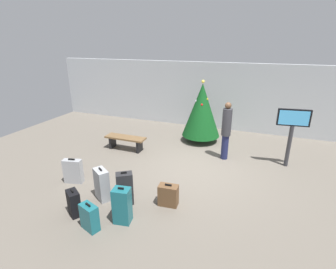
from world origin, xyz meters
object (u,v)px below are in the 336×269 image
at_px(suitcase_1, 74,203).
at_px(suitcase_5, 90,217).
at_px(flight_info_kiosk, 292,127).
at_px(waiting_bench, 126,140).
at_px(suitcase_4, 125,189).
at_px(suitcase_6, 73,171).
at_px(suitcase_0, 168,195).
at_px(suitcase_2, 102,185).
at_px(holiday_tree, 202,110).
at_px(suitcase_3, 122,206).
at_px(traveller_0, 226,129).

bearing_deg(suitcase_1, suitcase_5, -23.20).
bearing_deg(flight_info_kiosk, waiting_bench, -172.74).
height_order(suitcase_4, suitcase_6, suitcase_4).
bearing_deg(suitcase_0, suitcase_5, -131.77).
bearing_deg(suitcase_2, suitcase_1, -107.17).
bearing_deg(suitcase_2, waiting_bench, 109.12).
bearing_deg(suitcase_5, holiday_tree, 80.94).
distance_m(flight_info_kiosk, waiting_bench, 5.37).
bearing_deg(suitcase_3, flight_info_kiosk, 50.36).
height_order(suitcase_1, suitcase_5, suitcase_1).
relative_size(flight_info_kiosk, suitcase_1, 2.89).
bearing_deg(traveller_0, suitcase_6, -140.24).
distance_m(holiday_tree, suitcase_4, 4.70).
distance_m(suitcase_2, suitcase_3, 1.06).
relative_size(traveller_0, suitcase_4, 2.25).
relative_size(waiting_bench, suitcase_5, 2.40).
xyz_separation_m(suitcase_1, suitcase_2, (0.23, 0.74, 0.10)).
relative_size(suitcase_3, suitcase_5, 1.39).
distance_m(flight_info_kiosk, suitcase_2, 5.60).
bearing_deg(suitcase_6, suitcase_1, -49.39).
xyz_separation_m(flight_info_kiosk, suitcase_3, (-3.38, -4.08, -0.87)).
distance_m(suitcase_2, suitcase_4, 0.61).
height_order(flight_info_kiosk, waiting_bench, flight_info_kiosk).
relative_size(flight_info_kiosk, suitcase_5, 2.99).
height_order(holiday_tree, suitcase_2, holiday_tree).
bearing_deg(suitcase_4, traveller_0, 61.74).
distance_m(waiting_bench, suitcase_5, 4.08).
bearing_deg(holiday_tree, suitcase_6, -120.19).
height_order(holiday_tree, suitcase_4, holiday_tree).
bearing_deg(waiting_bench, flight_info_kiosk, 7.26).
bearing_deg(suitcase_2, suitcase_4, 3.48).
height_order(waiting_bench, suitcase_4, suitcase_4).
xyz_separation_m(suitcase_2, suitcase_3, (0.89, -0.56, 0.01)).
xyz_separation_m(suitcase_1, suitcase_4, (0.84, 0.78, 0.11)).
relative_size(suitcase_2, suitcase_5, 1.37).
bearing_deg(traveller_0, suitcase_3, -110.98).
bearing_deg(waiting_bench, traveller_0, 8.62).
xyz_separation_m(holiday_tree, traveller_0, (1.12, -1.26, -0.22)).
xyz_separation_m(flight_info_kiosk, traveller_0, (-1.87, -0.16, -0.26)).
xyz_separation_m(waiting_bench, traveller_0, (3.38, 0.51, 0.65)).
relative_size(flight_info_kiosk, suitcase_2, 2.19).
height_order(suitcase_4, suitcase_5, suitcase_4).
relative_size(holiday_tree, suitcase_1, 3.74).
bearing_deg(suitcase_2, suitcase_5, -68.97).
distance_m(suitcase_0, suitcase_3, 1.15).
bearing_deg(holiday_tree, suitcase_2, -105.51).
relative_size(holiday_tree, suitcase_2, 2.83).
bearing_deg(suitcase_1, waiting_bench, 101.94).
xyz_separation_m(flight_info_kiosk, suitcase_4, (-3.66, -3.47, -0.87)).
bearing_deg(suitcase_4, suitcase_3, -64.94).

